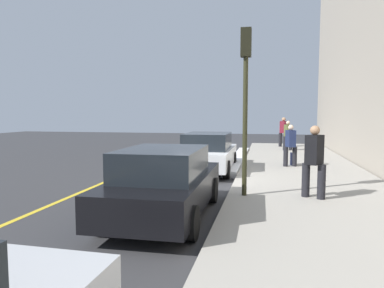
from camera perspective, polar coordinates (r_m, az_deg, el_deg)
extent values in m
plane|color=#333335|center=(11.77, 2.16, -6.03)|extent=(56.00, 56.00, 0.00)
cube|color=#A39E93|center=(11.68, 18.42, -6.00)|extent=(28.00, 4.60, 0.15)
cube|color=gold|center=(12.70, -12.29, -5.32)|extent=(28.00, 0.14, 0.01)
cube|color=white|center=(16.74, 7.52, -2.41)|extent=(8.94, 0.56, 0.22)
cylinder|color=black|center=(9.31, -7.07, -7.00)|extent=(0.64, 0.23, 0.64)
cylinder|color=black|center=(8.94, 3.30, -7.48)|extent=(0.64, 0.23, 0.64)
cylinder|color=black|center=(6.86, -14.35, -11.47)|extent=(0.64, 0.23, 0.64)
cylinder|color=black|center=(6.34, -0.17, -12.68)|extent=(0.64, 0.23, 0.64)
cube|color=black|center=(7.74, -4.32, -7.37)|extent=(4.41, 1.85, 0.64)
cube|color=black|center=(7.42, -4.80, -3.04)|extent=(2.30, 1.63, 0.60)
cylinder|color=black|center=(15.08, 0.32, -2.38)|extent=(0.64, 0.22, 0.64)
cylinder|color=black|center=(14.85, 6.70, -2.52)|extent=(0.64, 0.22, 0.64)
cylinder|color=black|center=(12.45, -2.13, -3.94)|extent=(0.64, 0.22, 0.64)
cylinder|color=black|center=(12.17, 5.60, -4.16)|extent=(0.64, 0.22, 0.64)
cube|color=white|center=(13.58, 2.68, -2.04)|extent=(4.40, 1.82, 0.64)
cube|color=black|center=(13.30, 2.55, 0.50)|extent=(2.29, 1.61, 0.60)
cylinder|color=black|center=(14.45, 14.93, -1.99)|extent=(0.18, 0.18, 0.78)
cylinder|color=black|center=(14.58, 16.28, -1.96)|extent=(0.18, 0.18, 0.78)
cube|color=#1E284C|center=(14.45, 15.68, 0.86)|extent=(0.51, 0.40, 0.66)
sphere|color=beige|center=(14.42, 15.72, 2.60)|extent=(0.22, 0.22, 0.22)
cylinder|color=black|center=(23.13, 14.11, 0.69)|extent=(0.20, 0.20, 0.87)
cylinder|color=black|center=(22.97, 15.04, 0.64)|extent=(0.20, 0.20, 0.87)
cube|color=maroon|center=(23.01, 14.62, 2.67)|extent=(0.59, 0.50, 0.74)
sphere|color=tan|center=(23.00, 14.64, 3.90)|extent=(0.24, 0.24, 0.24)
cylinder|color=black|center=(20.95, 15.68, 0.11)|extent=(0.19, 0.19, 0.79)
cylinder|color=black|center=(20.79, 14.77, 0.10)|extent=(0.19, 0.19, 0.79)
cube|color=brown|center=(20.82, 15.27, 2.11)|extent=(0.53, 0.44, 0.67)
sphere|color=beige|center=(20.81, 15.30, 3.34)|extent=(0.22, 0.22, 0.22)
cylinder|color=black|center=(9.21, 20.23, -5.79)|extent=(0.20, 0.20, 0.85)
cylinder|color=black|center=(9.35, 17.95, -5.57)|extent=(0.20, 0.20, 0.85)
cube|color=black|center=(9.17, 19.22, -0.87)|extent=(0.57, 0.50, 0.72)
sphere|color=tan|center=(9.14, 19.30, 2.11)|extent=(0.23, 0.23, 0.23)
cylinder|color=#2D2D19|center=(9.00, 8.58, 2.70)|extent=(0.12, 0.12, 3.50)
cube|color=black|center=(9.16, 8.75, 15.93)|extent=(0.26, 0.26, 0.70)
sphere|color=red|center=(9.35, 8.82, 17.02)|extent=(0.14, 0.14, 0.14)
sphere|color=orange|center=(9.31, 8.80, 15.69)|extent=(0.14, 0.14, 0.14)
sphere|color=green|center=(9.27, 8.79, 14.36)|extent=(0.14, 0.14, 0.14)
cube|color=#191E38|center=(14.99, 16.04, -2.32)|extent=(0.34, 0.22, 0.49)
cylinder|color=#4C4C4C|center=(14.94, 16.08, -0.70)|extent=(0.03, 0.03, 0.36)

